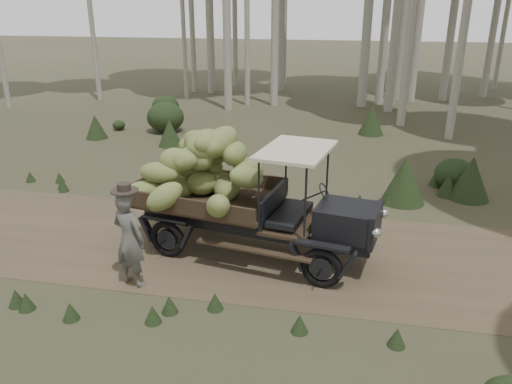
# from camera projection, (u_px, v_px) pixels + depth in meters

# --- Properties ---
(ground) EXTENTS (120.00, 120.00, 0.00)m
(ground) POSITION_uv_depth(u_px,v_px,m) (198.00, 244.00, 10.21)
(ground) COLOR #473D2B
(ground) RESTS_ON ground
(dirt_track) EXTENTS (70.00, 4.00, 0.01)m
(dirt_track) POSITION_uv_depth(u_px,v_px,m) (198.00, 244.00, 10.21)
(dirt_track) COLOR brown
(dirt_track) RESTS_ON ground
(banana_truck) EXTENTS (5.11, 2.71, 2.54)m
(banana_truck) POSITION_uv_depth(u_px,v_px,m) (220.00, 179.00, 9.59)
(banana_truck) COLOR black
(banana_truck) RESTS_ON ground
(farmer) EXTENTS (0.73, 0.60, 1.87)m
(farmer) POSITION_uv_depth(u_px,v_px,m) (129.00, 238.00, 8.45)
(farmer) COLOR #56554F
(farmer) RESTS_ON ground
(undergrowth) EXTENTS (21.97, 23.32, 1.34)m
(undergrowth) POSITION_uv_depth(u_px,v_px,m) (95.00, 220.00, 10.06)
(undergrowth) COLOR #233319
(undergrowth) RESTS_ON ground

